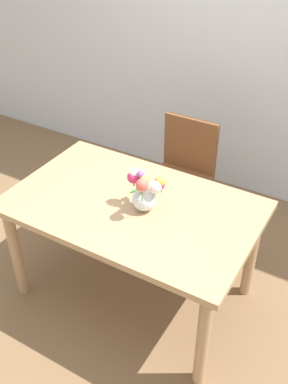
% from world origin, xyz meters
% --- Properties ---
extents(ground_plane, '(12.00, 12.00, 0.00)m').
position_xyz_m(ground_plane, '(0.00, 0.00, 0.00)').
color(ground_plane, brown).
extents(back_wall, '(7.00, 0.10, 2.80)m').
position_xyz_m(back_wall, '(0.00, 1.60, 1.40)').
color(back_wall, silver).
rests_on(back_wall, ground_plane).
extents(dining_table, '(1.46, 0.91, 0.74)m').
position_xyz_m(dining_table, '(0.00, 0.00, 0.65)').
color(dining_table, tan).
rests_on(dining_table, ground_plane).
extents(chair_far, '(0.42, 0.42, 0.90)m').
position_xyz_m(chair_far, '(-0.06, 0.80, 0.52)').
color(chair_far, brown).
rests_on(chair_far, ground_plane).
extents(flower_vase, '(0.24, 0.22, 0.26)m').
position_xyz_m(flower_vase, '(0.09, -0.00, 0.87)').
color(flower_vase, silver).
rests_on(flower_vase, dining_table).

